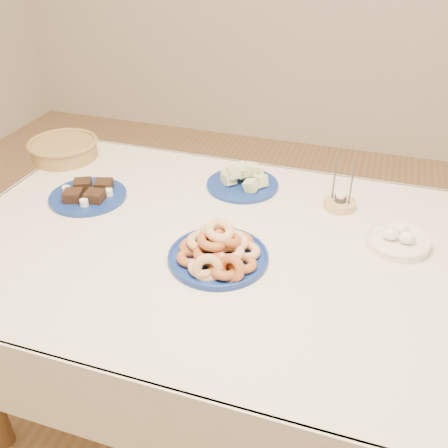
{
  "coord_description": "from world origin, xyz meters",
  "views": [
    {
      "loc": [
        0.37,
        -1.17,
        1.62
      ],
      "look_at": [
        0.0,
        -0.05,
        0.85
      ],
      "focal_mm": 40.0,
      "sensor_mm": 36.0,
      "label": 1
    }
  ],
  "objects_px": {
    "egg_bowl": "(398,240)",
    "brownie_plate": "(88,194)",
    "candle_holder": "(340,203)",
    "wicker_basket": "(64,148)",
    "donut_platter": "(218,251)",
    "dining_table": "(229,271)",
    "melon_plate": "(243,180)"
  },
  "relations": [
    {
      "from": "melon_plate",
      "to": "egg_bowl",
      "type": "xyz_separation_m",
      "value": [
        0.54,
        -0.21,
        -0.0
      ]
    },
    {
      "from": "donut_platter",
      "to": "egg_bowl",
      "type": "height_order",
      "value": "donut_platter"
    },
    {
      "from": "brownie_plate",
      "to": "candle_holder",
      "type": "height_order",
      "value": "candle_holder"
    },
    {
      "from": "wicker_basket",
      "to": "melon_plate",
      "type": "bearing_deg",
      "value": -0.57
    },
    {
      "from": "dining_table",
      "to": "brownie_plate",
      "type": "height_order",
      "value": "brownie_plate"
    },
    {
      "from": "donut_platter",
      "to": "egg_bowl",
      "type": "distance_m",
      "value": 0.54
    },
    {
      "from": "donut_platter",
      "to": "wicker_basket",
      "type": "height_order",
      "value": "donut_platter"
    },
    {
      "from": "donut_platter",
      "to": "melon_plate",
      "type": "distance_m",
      "value": 0.45
    },
    {
      "from": "donut_platter",
      "to": "candle_holder",
      "type": "height_order",
      "value": "candle_holder"
    },
    {
      "from": "wicker_basket",
      "to": "brownie_plate",
      "type": "bearing_deg",
      "value": -44.49
    },
    {
      "from": "dining_table",
      "to": "melon_plate",
      "type": "relative_size",
      "value": 5.18
    },
    {
      "from": "wicker_basket",
      "to": "donut_platter",
      "type": "bearing_deg",
      "value": -29.59
    },
    {
      "from": "candle_holder",
      "to": "egg_bowl",
      "type": "relative_size",
      "value": 0.86
    },
    {
      "from": "dining_table",
      "to": "candle_holder",
      "type": "relative_size",
      "value": 9.55
    },
    {
      "from": "melon_plate",
      "to": "brownie_plate",
      "type": "xyz_separation_m",
      "value": [
        -0.48,
        -0.25,
        -0.01
      ]
    },
    {
      "from": "dining_table",
      "to": "wicker_basket",
      "type": "height_order",
      "value": "wicker_basket"
    },
    {
      "from": "dining_table",
      "to": "donut_platter",
      "type": "bearing_deg",
      "value": -91.69
    },
    {
      "from": "dining_table",
      "to": "candle_holder",
      "type": "xyz_separation_m",
      "value": [
        0.29,
        0.31,
        0.12
      ]
    },
    {
      "from": "wicker_basket",
      "to": "egg_bowl",
      "type": "relative_size",
      "value": 1.36
    },
    {
      "from": "dining_table",
      "to": "wicker_basket",
      "type": "relative_size",
      "value": 6.05
    },
    {
      "from": "donut_platter",
      "to": "brownie_plate",
      "type": "bearing_deg",
      "value": 159.77
    },
    {
      "from": "brownie_plate",
      "to": "egg_bowl",
      "type": "relative_size",
      "value": 1.67
    },
    {
      "from": "egg_bowl",
      "to": "wicker_basket",
      "type": "bearing_deg",
      "value": 170.35
    },
    {
      "from": "melon_plate",
      "to": "wicker_basket",
      "type": "distance_m",
      "value": 0.75
    },
    {
      "from": "melon_plate",
      "to": "brownie_plate",
      "type": "relative_size",
      "value": 0.95
    },
    {
      "from": "dining_table",
      "to": "donut_platter",
      "type": "height_order",
      "value": "donut_platter"
    },
    {
      "from": "dining_table",
      "to": "donut_platter",
      "type": "xyz_separation_m",
      "value": [
        -0.0,
        -0.09,
        0.14
      ]
    },
    {
      "from": "egg_bowl",
      "to": "brownie_plate",
      "type": "bearing_deg",
      "value": -177.9
    },
    {
      "from": "melon_plate",
      "to": "donut_platter",
      "type": "bearing_deg",
      "value": -82.55
    },
    {
      "from": "donut_platter",
      "to": "brownie_plate",
      "type": "distance_m",
      "value": 0.58
    },
    {
      "from": "dining_table",
      "to": "candle_holder",
      "type": "height_order",
      "value": "candle_holder"
    },
    {
      "from": "brownie_plate",
      "to": "egg_bowl",
      "type": "distance_m",
      "value": 1.03
    }
  ]
}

